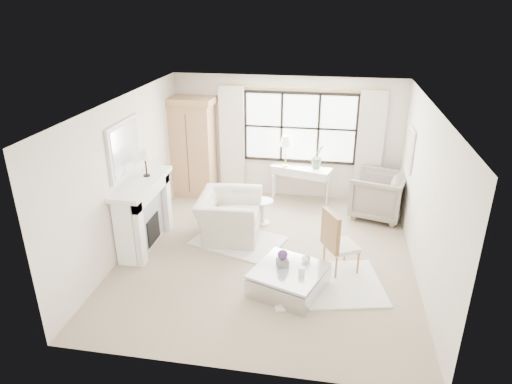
% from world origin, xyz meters
% --- Properties ---
extents(floor, '(5.50, 5.50, 0.00)m').
position_xyz_m(floor, '(0.00, 0.00, 0.00)').
color(floor, tan).
rests_on(floor, ground).
extents(ceiling, '(5.50, 5.50, 0.00)m').
position_xyz_m(ceiling, '(0.00, 0.00, 2.70)').
color(ceiling, white).
rests_on(ceiling, ground).
extents(wall_back, '(5.00, 0.00, 5.00)m').
position_xyz_m(wall_back, '(0.00, 2.75, 1.35)').
color(wall_back, silver).
rests_on(wall_back, ground).
extents(wall_front, '(5.00, 0.00, 5.00)m').
position_xyz_m(wall_front, '(0.00, -2.75, 1.35)').
color(wall_front, silver).
rests_on(wall_front, ground).
extents(wall_left, '(0.00, 5.50, 5.50)m').
position_xyz_m(wall_left, '(-2.50, 0.00, 1.35)').
color(wall_left, silver).
rests_on(wall_left, ground).
extents(wall_right, '(0.00, 5.50, 5.50)m').
position_xyz_m(wall_right, '(2.50, 0.00, 1.35)').
color(wall_right, beige).
rests_on(wall_right, ground).
extents(window_pane, '(2.40, 0.02, 1.50)m').
position_xyz_m(window_pane, '(0.30, 2.73, 1.60)').
color(window_pane, white).
rests_on(window_pane, wall_back).
extents(window_frame, '(2.50, 0.04, 1.50)m').
position_xyz_m(window_frame, '(0.30, 2.72, 1.60)').
color(window_frame, black).
rests_on(window_frame, wall_back).
extents(curtain_rod, '(3.30, 0.04, 0.04)m').
position_xyz_m(curtain_rod, '(0.30, 2.67, 2.47)').
color(curtain_rod, gold).
rests_on(curtain_rod, wall_back).
extents(curtain_left, '(0.55, 0.10, 2.47)m').
position_xyz_m(curtain_left, '(-1.20, 2.65, 1.24)').
color(curtain_left, silver).
rests_on(curtain_left, ground).
extents(curtain_right, '(0.55, 0.10, 2.47)m').
position_xyz_m(curtain_right, '(1.80, 2.65, 1.24)').
color(curtain_right, beige).
rests_on(curtain_right, ground).
extents(fireplace, '(0.58, 1.66, 1.26)m').
position_xyz_m(fireplace, '(-2.27, 0.00, 0.65)').
color(fireplace, white).
rests_on(fireplace, ground).
extents(mirror_frame, '(0.05, 1.15, 0.95)m').
position_xyz_m(mirror_frame, '(-2.47, 0.00, 1.84)').
color(mirror_frame, silver).
rests_on(mirror_frame, wall_left).
extents(mirror_glass, '(0.02, 1.00, 0.80)m').
position_xyz_m(mirror_glass, '(-2.44, 0.00, 1.84)').
color(mirror_glass, silver).
rests_on(mirror_glass, wall_left).
extents(art_frame, '(0.04, 0.62, 0.82)m').
position_xyz_m(art_frame, '(2.47, 1.70, 1.55)').
color(art_frame, silver).
rests_on(art_frame, wall_right).
extents(art_canvas, '(0.01, 0.52, 0.72)m').
position_xyz_m(art_canvas, '(2.45, 1.70, 1.55)').
color(art_canvas, '#BAA990').
rests_on(art_canvas, wall_right).
extents(mantel_lamp, '(0.22, 0.22, 0.51)m').
position_xyz_m(mantel_lamp, '(-2.22, 0.24, 1.65)').
color(mantel_lamp, black).
rests_on(mantel_lamp, fireplace).
extents(armoire, '(1.15, 0.75, 2.24)m').
position_xyz_m(armoire, '(-2.09, 2.46, 1.14)').
color(armoire, tan).
rests_on(armoire, floor).
extents(console_table, '(1.37, 0.78, 0.80)m').
position_xyz_m(console_table, '(0.38, 2.46, 0.40)').
color(console_table, silver).
rests_on(console_table, floor).
extents(console_lamp, '(0.28, 0.28, 0.69)m').
position_xyz_m(console_lamp, '(0.03, 2.44, 1.36)').
color(console_lamp, '#B6913F').
rests_on(console_lamp, console_table).
extents(orchid_plant, '(0.38, 0.37, 0.54)m').
position_xyz_m(orchid_plant, '(0.73, 2.44, 1.07)').
color(orchid_plant, '#5B774F').
rests_on(orchid_plant, console_table).
extents(side_table, '(0.40, 0.40, 0.51)m').
position_xyz_m(side_table, '(-0.26, 1.20, 0.33)').
color(side_table, white).
rests_on(side_table, floor).
extents(rug_left, '(1.84, 1.55, 0.03)m').
position_xyz_m(rug_left, '(-0.60, 0.39, 0.01)').
color(rug_left, silver).
rests_on(rug_left, floor).
extents(rug_right, '(1.97, 1.64, 0.03)m').
position_xyz_m(rug_right, '(1.06, -0.74, 0.02)').
color(rug_right, white).
rests_on(rug_right, floor).
extents(club_armchair, '(1.16, 1.32, 0.82)m').
position_xyz_m(club_armchair, '(-0.82, 0.61, 0.41)').
color(club_armchair, beige).
rests_on(club_armchair, floor).
extents(wingback_chair, '(1.26, 1.24, 0.93)m').
position_xyz_m(wingback_chair, '(2.00, 1.95, 0.47)').
color(wingback_chair, gray).
rests_on(wingback_chair, floor).
extents(french_chair, '(0.66, 0.65, 1.08)m').
position_xyz_m(french_chair, '(1.25, -0.29, 0.31)').
color(french_chair, '#9E7042').
rests_on(french_chair, floor).
extents(coffee_table, '(1.28, 1.28, 0.38)m').
position_xyz_m(coffee_table, '(0.48, -0.98, 0.18)').
color(coffee_table, silver).
rests_on(coffee_table, floor).
extents(planter_box, '(0.22, 0.22, 0.13)m').
position_xyz_m(planter_box, '(0.37, -0.91, 0.44)').
color(planter_box, slate).
rests_on(planter_box, coffee_table).
extents(planter_flowers, '(0.15, 0.15, 0.15)m').
position_xyz_m(planter_flowers, '(0.37, -0.91, 0.58)').
color(planter_flowers, '#4C2967').
rests_on(planter_flowers, planter_box).
extents(pillar_candle, '(0.10, 0.10, 0.12)m').
position_xyz_m(pillar_candle, '(0.68, -1.09, 0.44)').
color(pillar_candle, white).
rests_on(pillar_candle, coffee_table).
extents(coffee_vase, '(0.14, 0.14, 0.15)m').
position_xyz_m(coffee_vase, '(0.72, -0.73, 0.45)').
color(coffee_vase, white).
rests_on(coffee_vase, coffee_table).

